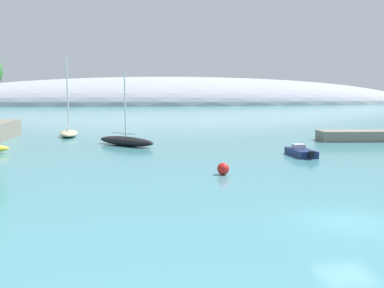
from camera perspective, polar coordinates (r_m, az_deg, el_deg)
name	(u,v)px	position (r m, az deg, el deg)	size (l,w,h in m)	color
water	(348,222)	(20.66, 20.07, -9.81)	(600.00, 600.00, 0.00)	teal
distant_ridge	(177,104)	(233.04, -2.02, 5.37)	(273.03, 85.70, 29.00)	#999EA8
sailboat_sand_near_shore	(69,132)	(59.73, -16.12, 1.51)	(2.84, 6.95, 10.47)	#C6B284
sailboat_black_mid_mooring	(126,141)	(47.67, -8.83, 0.44)	(6.96, 7.38, 8.15)	black
motorboat_navy_outer	(301,152)	(40.64, 14.34, -1.05)	(1.74, 4.50, 1.03)	navy
mooring_buoy_red	(223,169)	(30.42, 4.18, -3.31)	(0.86, 0.86, 0.86)	red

